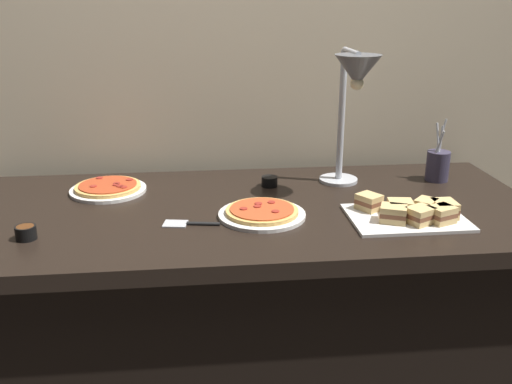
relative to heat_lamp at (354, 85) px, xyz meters
name	(u,v)px	position (x,y,z in m)	size (l,w,h in m)	color
back_wall	(236,53)	(-0.35, 0.41, 0.07)	(4.40, 0.04, 2.40)	#C6B593
buffet_table	(249,308)	(-0.35, -0.09, -0.75)	(1.90, 0.84, 0.76)	black
heat_lamp	(354,85)	(0.00, 0.00, 0.00)	(0.15, 0.31, 0.48)	#B7BABF
pizza_plate_front	(262,213)	(-0.32, -0.18, -0.36)	(0.27, 0.27, 0.03)	white
pizza_plate_center	(108,188)	(-0.83, 0.11, -0.36)	(0.26, 0.26, 0.03)	white
sandwich_platter	(411,213)	(0.13, -0.26, -0.35)	(0.35, 0.25, 0.06)	white
sauce_cup_near	(26,232)	(-1.00, -0.28, -0.35)	(0.06, 0.06, 0.04)	black
sauce_cup_far	(269,181)	(-0.26, 0.11, -0.35)	(0.06, 0.06, 0.04)	black
utensil_holder	(438,165)	(0.36, 0.11, -0.32)	(0.08, 0.08, 0.23)	#383347
serving_spatula	(189,224)	(-0.55, -0.22, -0.37)	(0.17, 0.07, 0.01)	#B7BABF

